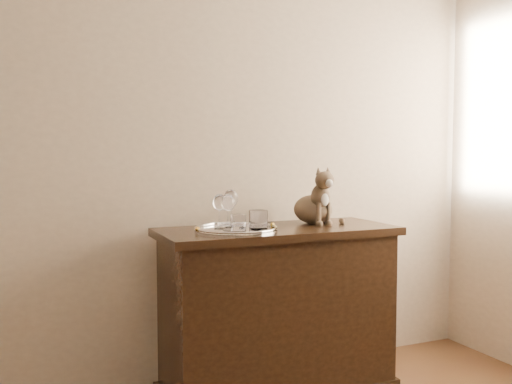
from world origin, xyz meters
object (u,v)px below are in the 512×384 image
sideboard (278,311)px  tray (236,230)px  tumbler_b (238,223)px  tumbler_c (257,219)px  wine_glass_a (220,211)px  wine_glass_b (231,208)px  tumbler_a (259,220)px  wine_glass_d (228,212)px  cat (313,195)px

sideboard → tray: size_ratio=3.00×
tray → tumbler_b: 0.11m
tumbler_c → tray: bearing=179.4°
wine_glass_a → wine_glass_b: size_ratio=0.89×
tumbler_a → tumbler_c: size_ratio=1.07×
wine_glass_d → tumbler_c: bearing=5.4°
sideboard → cat: bearing=17.7°
wine_glass_b → cat: bearing=4.3°
wine_glass_b → tumbler_a: (0.09, -0.14, -0.05)m
wine_glass_b → tumbler_c: 0.14m
tumbler_a → cat: (0.39, 0.17, 0.10)m
sideboard → tumbler_c: 0.49m
tray → wine_glass_b: bearing=93.8°
tray → tumbler_a: 0.13m
tray → wine_glass_d: 0.10m
wine_glass_a → tumbler_a: (0.16, -0.12, -0.04)m
tray → sideboard: bearing=4.5°
wine_glass_a → wine_glass_b: bearing=17.9°
wine_glass_a → tumbler_b: 0.15m
wine_glass_b → wine_glass_d: bearing=-119.2°
wine_glass_d → cat: 0.54m
tray → tumbler_c: size_ratio=4.54×
tray → tumbler_a: bearing=-41.8°
tumbler_c → sideboard: bearing=9.0°
tumbler_c → cat: 0.39m
wine_glass_a → tumbler_b: size_ratio=2.07×
tumbler_c → tumbler_a: bearing=-106.5°
tumbler_c → cat: cat is taller
cat → wine_glass_a: bearing=-174.9°
tray → wine_glass_b: size_ratio=2.12×
wine_glass_d → cat: cat is taller
wine_glass_b → tumbler_b: (-0.02, -0.15, -0.05)m
wine_glass_a → tray: bearing=-28.9°
tumbler_a → sideboard: bearing=33.2°
sideboard → wine_glass_a: size_ratio=7.11×
wine_glass_a → tumbler_c: size_ratio=1.91×
tumbler_b → tumbler_c: 0.16m
tumbler_c → cat: bearing=14.9°
tumbler_c → wine_glass_d: bearing=-174.6°
wine_glass_a → sideboard: bearing=-3.9°
cat → tumbler_b: bearing=-160.4°
sideboard → tumbler_b: (-0.26, -0.11, 0.47)m
wine_glass_a → tumbler_a: wine_glass_a is taller
wine_glass_d → tumbler_b: wine_glass_d is taller
sideboard → tray: tray is taller
tray → tumbler_c: 0.12m
tumbler_b → cat: size_ratio=0.27×
wine_glass_d → tumbler_c: wine_glass_d is taller
tray → cat: 0.51m
wine_glass_a → tumbler_a: 0.20m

